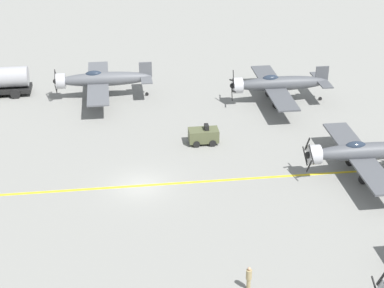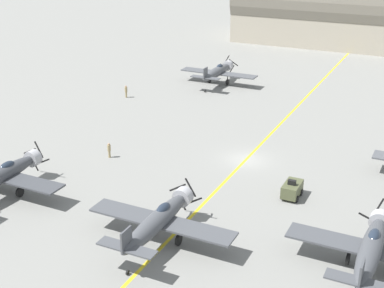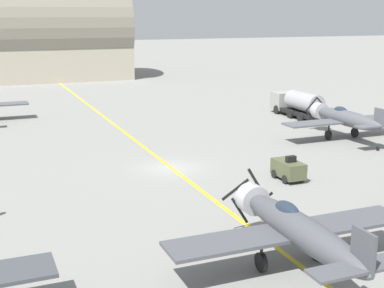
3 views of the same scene
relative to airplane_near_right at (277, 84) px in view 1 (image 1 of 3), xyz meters
name	(u,v)px [view 1 (image 1 of 3)]	position (x,y,z in m)	size (l,w,h in m)	color
ground_plane	(141,186)	(-14.68, 14.54, -2.01)	(400.00, 400.00, 0.00)	gray
taxiway_stripe	(141,186)	(-14.68, 14.54, -2.01)	(0.30, 160.00, 0.01)	yellow
airplane_near_right	(277,84)	(0.00, 0.00, 0.00)	(12.00, 9.98, 3.73)	#4A4D52
airplane_near_center	(364,152)	(-15.16, -3.15, 0.00)	(12.00, 9.98, 3.65)	#4D4F54
airplane_mid_right	(101,80)	(3.49, 17.40, 0.00)	(12.00, 9.98, 3.65)	#55585D
tow_tractor	(204,135)	(-8.07, 8.62, -1.22)	(1.57, 2.60, 1.79)	#515638
ground_crew_walking	(249,277)	(-27.86, 8.78, -1.12)	(0.36, 0.36, 1.64)	tan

